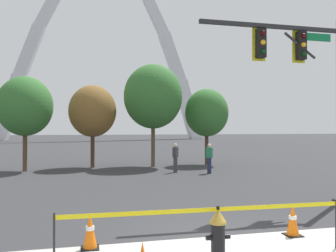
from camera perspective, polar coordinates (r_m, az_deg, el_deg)
The scene contains 13 objects.
ground_plane at distance 7.83m, azimuth 9.92°, elevation -18.39°, with size 240.00×240.00×0.00m, color #333335.
fire_hydrant at distance 6.67m, azimuth 8.29°, elevation -17.42°, with size 0.46×0.48×0.99m.
caution_tape_barrier at distance 6.62m, azimuth 6.55°, elevation -15.61°, with size 5.46×0.15×0.99m.
traffic_cone_mid_sidewalk at distance 8.47m, azimuth 20.02°, elevation -14.46°, with size 0.36×0.36×0.73m.
traffic_cone_curb_edge at distance 7.37m, azimuth -12.83°, elevation -16.64°, with size 0.36×0.36×0.73m.
traffic_signal_gantry at distance 11.95m, azimuth 22.30°, elevation 7.59°, with size 5.02×0.44×6.00m.
monument_arch at distance 75.36m, azimuth -10.59°, elevation 11.06°, with size 43.46×2.61×39.63m.
tree_far_left at distance 20.92m, azimuth -22.67°, elevation 3.03°, with size 3.05×3.05×5.34m.
tree_left_mid at distance 21.61m, azimuth -12.43°, elevation 2.41°, with size 2.90×2.90×5.07m.
tree_center_left at distance 21.65m, azimuth -2.50°, elevation 4.90°, with size 3.68×3.68×6.44m.
tree_center_right at distance 22.91m, azimuth 6.44°, elevation 2.19°, with size 2.88×2.88×5.03m.
pedestrian_walking_left at distance 18.79m, azimuth 1.24°, elevation -5.26°, with size 0.37×0.39×1.59m.
pedestrian_standing_center at distance 18.51m, azimuth 6.89°, elevation -5.33°, with size 0.39×0.37×1.59m.
Camera 1 is at (-2.88, -6.87, 2.43)m, focal length 36.67 mm.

